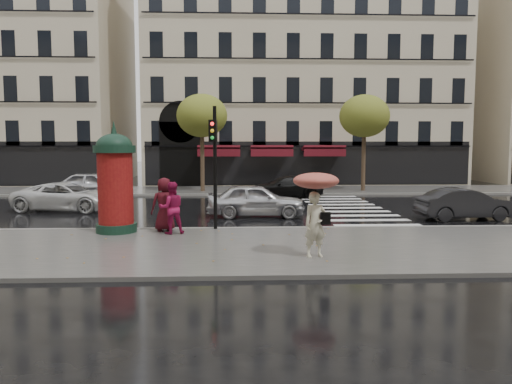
{
  "coord_description": "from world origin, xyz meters",
  "views": [
    {
      "loc": [
        0.17,
        -15.81,
        3.29
      ],
      "look_at": [
        0.92,
        1.5,
        1.63
      ],
      "focal_mm": 35.0,
      "sensor_mm": 36.0,
      "label": 1
    }
  ],
  "objects_px": {
    "morris_column": "(115,179)",
    "car_silver": "(256,200)",
    "car_black": "(285,187)",
    "woman_red": "(171,208)",
    "traffic_light": "(214,155)",
    "car_far_silver": "(81,185)",
    "car_white": "(67,197)",
    "car_darkgrey": "(465,204)",
    "woman_umbrella": "(316,200)",
    "man_burgundy": "(164,204)"
  },
  "relations": [
    {
      "from": "car_darkgrey",
      "to": "car_white",
      "type": "distance_m",
      "value": 18.72
    },
    {
      "from": "car_darkgrey",
      "to": "car_far_silver",
      "type": "height_order",
      "value": "car_far_silver"
    },
    {
      "from": "car_silver",
      "to": "car_black",
      "type": "distance_m",
      "value": 8.16
    },
    {
      "from": "car_white",
      "to": "car_black",
      "type": "distance_m",
      "value": 12.63
    },
    {
      "from": "car_far_silver",
      "to": "car_white",
      "type": "bearing_deg",
      "value": 11.21
    },
    {
      "from": "car_darkgrey",
      "to": "man_burgundy",
      "type": "bearing_deg",
      "value": 99.19
    },
    {
      "from": "car_far_silver",
      "to": "car_silver",
      "type": "bearing_deg",
      "value": 51.58
    },
    {
      "from": "woman_umbrella",
      "to": "traffic_light",
      "type": "xyz_separation_m",
      "value": [
        -3.01,
        4.77,
        1.14
      ]
    },
    {
      "from": "woman_umbrella",
      "to": "car_silver",
      "type": "bearing_deg",
      "value": 98.49
    },
    {
      "from": "traffic_light",
      "to": "man_burgundy",
      "type": "bearing_deg",
      "value": -170.25
    },
    {
      "from": "traffic_light",
      "to": "car_black",
      "type": "distance_m",
      "value": 12.6
    },
    {
      "from": "car_black",
      "to": "car_far_silver",
      "type": "height_order",
      "value": "car_far_silver"
    },
    {
      "from": "woman_red",
      "to": "car_silver",
      "type": "xyz_separation_m",
      "value": [
        3.21,
        4.81,
        -0.29
      ]
    },
    {
      "from": "woman_red",
      "to": "car_far_silver",
      "type": "distance_m",
      "value": 15.02
    },
    {
      "from": "morris_column",
      "to": "car_silver",
      "type": "bearing_deg",
      "value": 39.6
    },
    {
      "from": "traffic_light",
      "to": "car_far_silver",
      "type": "relative_size",
      "value": 0.96
    },
    {
      "from": "car_silver",
      "to": "car_far_silver",
      "type": "distance_m",
      "value": 13.35
    },
    {
      "from": "morris_column",
      "to": "car_white",
      "type": "distance_m",
      "value": 7.99
    },
    {
      "from": "car_darkgrey",
      "to": "car_silver",
      "type": "bearing_deg",
      "value": 78.03
    },
    {
      "from": "car_darkgrey",
      "to": "car_black",
      "type": "height_order",
      "value": "car_darkgrey"
    },
    {
      "from": "woman_umbrella",
      "to": "man_burgundy",
      "type": "xyz_separation_m",
      "value": [
        -4.84,
        4.45,
        -0.65
      ]
    },
    {
      "from": "car_black",
      "to": "woman_red",
      "type": "bearing_deg",
      "value": -29.34
    },
    {
      "from": "woman_red",
      "to": "car_silver",
      "type": "height_order",
      "value": "woman_red"
    },
    {
      "from": "woman_umbrella",
      "to": "car_far_silver",
      "type": "height_order",
      "value": "woman_umbrella"
    },
    {
      "from": "morris_column",
      "to": "traffic_light",
      "type": "bearing_deg",
      "value": 7.16
    },
    {
      "from": "morris_column",
      "to": "traffic_light",
      "type": "distance_m",
      "value": 3.67
    },
    {
      "from": "car_white",
      "to": "car_far_silver",
      "type": "bearing_deg",
      "value": 18.54
    },
    {
      "from": "traffic_light",
      "to": "car_white",
      "type": "bearing_deg",
      "value": 139.95
    },
    {
      "from": "man_burgundy",
      "to": "car_white",
      "type": "height_order",
      "value": "man_burgundy"
    },
    {
      "from": "woman_red",
      "to": "man_burgundy",
      "type": "height_order",
      "value": "man_burgundy"
    },
    {
      "from": "traffic_light",
      "to": "car_far_silver",
      "type": "height_order",
      "value": "traffic_light"
    },
    {
      "from": "woman_umbrella",
      "to": "woman_red",
      "type": "height_order",
      "value": "woman_umbrella"
    },
    {
      "from": "woman_red",
      "to": "car_darkgrey",
      "type": "bearing_deg",
      "value": -179.15
    },
    {
      "from": "woman_red",
      "to": "car_darkgrey",
      "type": "xyz_separation_m",
      "value": [
        12.29,
        3.53,
        -0.36
      ]
    },
    {
      "from": "car_white",
      "to": "car_darkgrey",
      "type": "bearing_deg",
      "value": -93.66
    },
    {
      "from": "traffic_light",
      "to": "car_black",
      "type": "bearing_deg",
      "value": 71.92
    },
    {
      "from": "traffic_light",
      "to": "car_white",
      "type": "xyz_separation_m",
      "value": [
        -7.55,
        6.34,
        -2.19
      ]
    },
    {
      "from": "car_silver",
      "to": "car_black",
      "type": "bearing_deg",
      "value": -13.63
    },
    {
      "from": "woman_umbrella",
      "to": "morris_column",
      "type": "xyz_separation_m",
      "value": [
        -6.56,
        4.32,
        0.29
      ]
    },
    {
      "from": "woman_umbrella",
      "to": "car_white",
      "type": "bearing_deg",
      "value": 133.55
    },
    {
      "from": "woman_umbrella",
      "to": "man_burgundy",
      "type": "bearing_deg",
      "value": 137.37
    },
    {
      "from": "woman_umbrella",
      "to": "car_far_silver",
      "type": "distance_m",
      "value": 20.7
    },
    {
      "from": "car_silver",
      "to": "car_white",
      "type": "xyz_separation_m",
      "value": [
        -9.26,
        2.43,
        -0.05
      ]
    },
    {
      "from": "man_burgundy",
      "to": "car_far_silver",
      "type": "distance_m",
      "value": 14.35
    },
    {
      "from": "woman_red",
      "to": "car_silver",
      "type": "bearing_deg",
      "value": -138.91
    },
    {
      "from": "car_silver",
      "to": "car_black",
      "type": "xyz_separation_m",
      "value": [
        2.13,
        7.88,
        -0.08
      ]
    },
    {
      "from": "morris_column",
      "to": "car_black",
      "type": "relative_size",
      "value": 0.87
    },
    {
      "from": "woman_red",
      "to": "car_white",
      "type": "xyz_separation_m",
      "value": [
        -6.05,
        7.24,
        -0.34
      ]
    },
    {
      "from": "woman_red",
      "to": "man_burgundy",
      "type": "xyz_separation_m",
      "value": [
        -0.33,
        0.59,
        0.06
      ]
    },
    {
      "from": "car_darkgrey",
      "to": "woman_red",
      "type": "bearing_deg",
      "value": 102.08
    }
  ]
}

